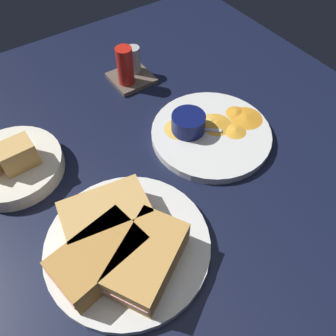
# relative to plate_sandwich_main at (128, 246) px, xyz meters

# --- Properties ---
(ground_plane) EXTENTS (1.10, 1.10, 0.03)m
(ground_plane) POSITION_rel_plate_sandwich_main_xyz_m (0.09, 0.09, -0.02)
(ground_plane) COLOR black
(plate_sandwich_main) EXTENTS (0.26, 0.26, 0.02)m
(plate_sandwich_main) POSITION_rel_plate_sandwich_main_xyz_m (0.00, 0.00, 0.00)
(plate_sandwich_main) COLOR silver
(plate_sandwich_main) RESTS_ON ground_plane
(sandwich_half_near) EXTENTS (0.14, 0.10, 0.05)m
(sandwich_half_near) POSITION_rel_plate_sandwich_main_xyz_m (-0.01, 0.05, 0.03)
(sandwich_half_near) COLOR tan
(sandwich_half_near) RESTS_ON plate_sandwich_main
(sandwich_half_far) EXTENTS (0.14, 0.10, 0.05)m
(sandwich_half_far) POSITION_rel_plate_sandwich_main_xyz_m (-0.05, -0.01, 0.03)
(sandwich_half_far) COLOR #C68C42
(sandwich_half_far) RESTS_ON plate_sandwich_main
(sandwich_half_extra) EXTENTS (0.15, 0.13, 0.05)m
(sandwich_half_extra) POSITION_rel_plate_sandwich_main_xyz_m (0.01, -0.05, 0.03)
(sandwich_half_extra) COLOR tan
(sandwich_half_extra) RESTS_ON plate_sandwich_main
(ramekin_dark_sauce) EXTENTS (0.06, 0.06, 0.03)m
(ramekin_dark_sauce) POSITION_rel_plate_sandwich_main_xyz_m (-0.00, -0.06, 0.03)
(ramekin_dark_sauce) COLOR navy
(ramekin_dark_sauce) RESTS_ON plate_sandwich_main
(spoon_by_dark_ramekin) EXTENTS (0.05, 0.10, 0.01)m
(spoon_by_dark_ramekin) POSITION_rel_plate_sandwich_main_xyz_m (-0.02, -0.01, 0.01)
(spoon_by_dark_ramekin) COLOR silver
(spoon_by_dark_ramekin) RESTS_ON plate_sandwich_main
(plate_chips_companion) EXTENTS (0.24, 0.24, 0.02)m
(plate_chips_companion) POSITION_rel_plate_sandwich_main_xyz_m (0.26, 0.11, 0.00)
(plate_chips_companion) COLOR silver
(plate_chips_companion) RESTS_ON ground_plane
(ramekin_light_gravy) EXTENTS (0.07, 0.07, 0.04)m
(ramekin_light_gravy) POSITION_rel_plate_sandwich_main_xyz_m (0.22, 0.14, 0.03)
(ramekin_light_gravy) COLOR #0C144C
(ramekin_light_gravy) RESTS_ON plate_chips_companion
(spoon_by_gravy_ramekin) EXTENTS (0.08, 0.08, 0.01)m
(spoon_by_gravy_ramekin) POSITION_rel_plate_sandwich_main_xyz_m (0.22, 0.15, 0.01)
(spoon_by_gravy_ramekin) COLOR silver
(spoon_by_gravy_ramekin) RESTS_ON plate_chips_companion
(plantain_chip_scatter) EXTENTS (0.21, 0.14, 0.01)m
(plantain_chip_scatter) POSITION_rel_plate_sandwich_main_xyz_m (0.29, 0.12, 0.01)
(plantain_chip_scatter) COLOR gold
(plantain_chip_scatter) RESTS_ON plate_chips_companion
(bread_basket_rear) EXTENTS (0.18, 0.18, 0.08)m
(bread_basket_rear) POSITION_rel_plate_sandwich_main_xyz_m (-0.09, 0.25, 0.01)
(bread_basket_rear) COLOR silver
(bread_basket_rear) RESTS_ON ground_plane
(condiment_caddy) EXTENTS (0.09, 0.09, 0.10)m
(condiment_caddy) POSITION_rel_plate_sandwich_main_xyz_m (0.21, 0.36, 0.03)
(condiment_caddy) COLOR brown
(condiment_caddy) RESTS_ON ground_plane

